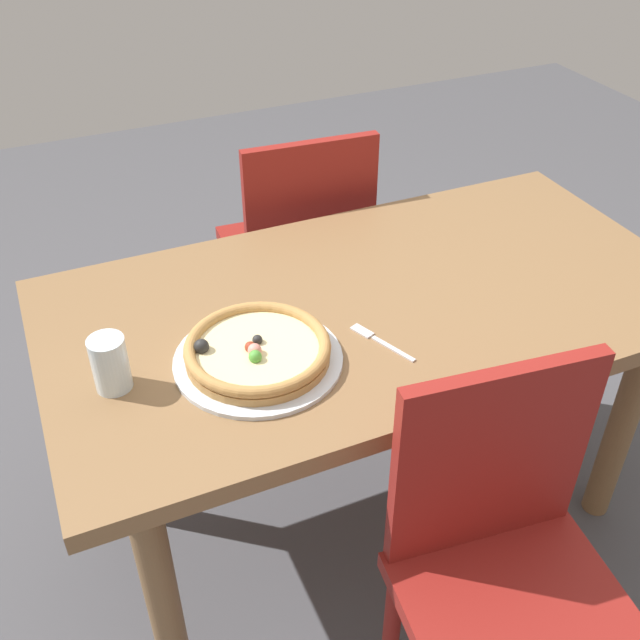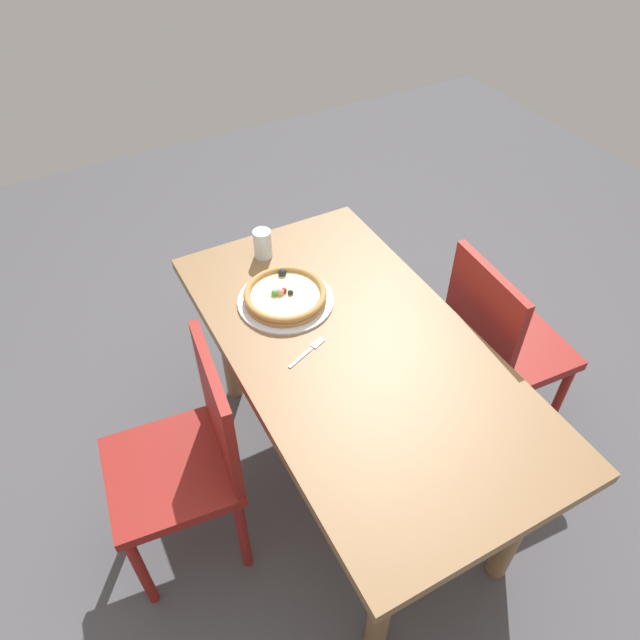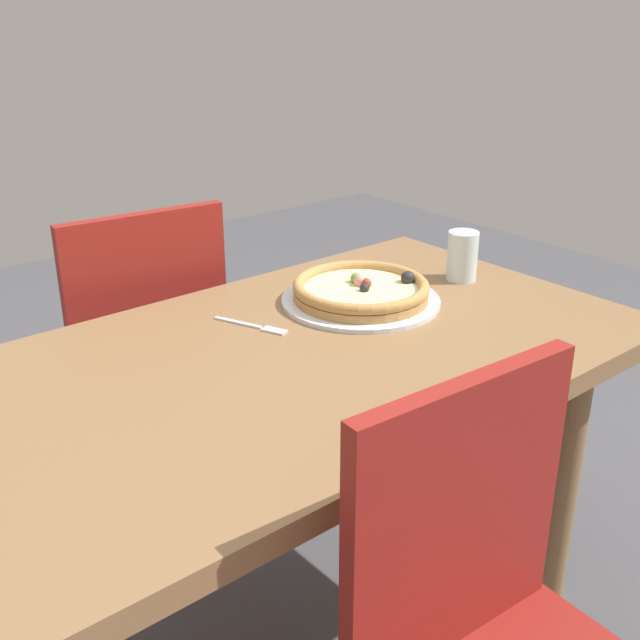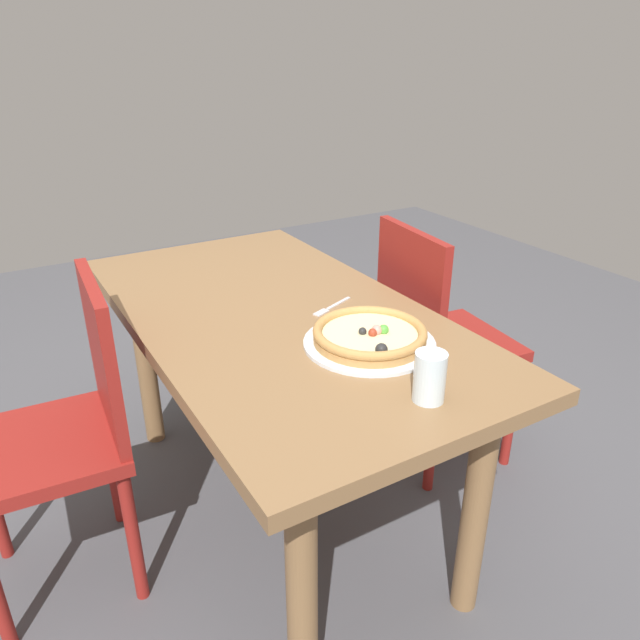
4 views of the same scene
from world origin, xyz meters
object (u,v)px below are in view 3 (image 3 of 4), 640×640
dining_table (273,410)px  drinking_glass (462,256)px  fork (256,327)px  pizza (361,289)px  plate (361,300)px  chair_near (137,359)px

dining_table → drinking_glass: 0.62m
fork → pizza: bearing=60.0°
dining_table → fork: 0.19m
plate → drinking_glass: drinking_glass is taller
drinking_glass → pizza: bearing=-8.2°
dining_table → drinking_glass: drinking_glass is taller
dining_table → plate: plate is taller
chair_near → plate: 0.62m
drinking_glass → fork: bearing=-8.1°
plate → drinking_glass: size_ratio=3.00×
pizza → drinking_glass: size_ratio=2.57×
chair_near → drinking_glass: 0.83m
fork → drinking_glass: drinking_glass is taller
chair_near → fork: (-0.04, 0.46, 0.23)m
dining_table → fork: size_ratio=9.24×
dining_table → pizza: 0.36m
pizza → plate: bearing=-6.3°
chair_near → fork: bearing=-78.5°
dining_table → plate: 0.35m
dining_table → chair_near: (-0.02, -0.60, -0.13)m
dining_table → chair_near: bearing=-92.3°
chair_near → fork: size_ratio=5.64×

